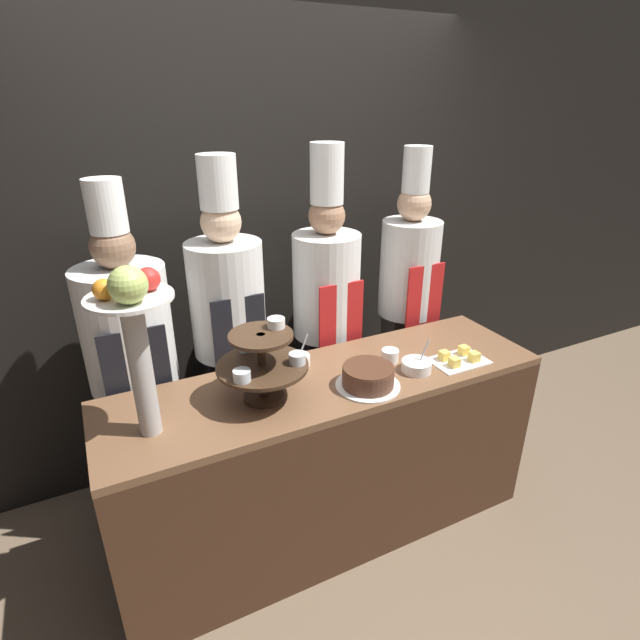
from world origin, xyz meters
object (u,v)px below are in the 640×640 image
serving_bowl_near (417,366)px  chef_right (407,293)px  fruit_pedestal (135,325)px  cake_square_tray (459,358)px  serving_bowl_far (297,360)px  chef_center_left (230,327)px  cup_white (390,356)px  chef_center_right (326,309)px  cake_round (368,377)px  tiered_stand (263,360)px  chef_left (132,358)px

serving_bowl_near → chef_right: bearing=58.1°
fruit_pedestal → chef_right: chef_right is taller
cake_square_tray → chef_right: size_ratio=0.15×
serving_bowl_far → chef_center_left: (-0.22, 0.33, 0.08)m
cup_white → serving_bowl_far: 0.45m
serving_bowl_near → chef_center_right: size_ratio=0.08×
cake_round → serving_bowl_far: size_ratio=1.91×
tiered_stand → chef_center_right: (0.57, 0.53, -0.08)m
fruit_pedestal → serving_bowl_far: bearing=18.8°
chef_left → serving_bowl_far: bearing=-25.5°
serving_bowl_near → cake_square_tray: bearing=-4.1°
tiered_stand → serving_bowl_far: 0.35m
serving_bowl_near → chef_center_right: (-0.15, 0.63, 0.07)m
chef_left → cake_round: bearing=-35.8°
cake_square_tray → chef_right: bearing=76.5°
tiered_stand → chef_left: size_ratio=0.22×
serving_bowl_far → chef_center_left: chef_center_left is taller
serving_bowl_far → chef_left: 0.78m
fruit_pedestal → cake_square_tray: 1.49m
tiered_stand → fruit_pedestal: 0.54m
cake_round → serving_bowl_near: bearing=3.3°
cup_white → chef_center_left: 0.82m
cup_white → chef_right: 0.68m
cup_white → serving_bowl_near: bearing=-66.1°
cake_square_tray → chef_left: (-1.42, 0.65, 0.03)m
cake_square_tray → serving_bowl_near: size_ratio=1.77×
cake_square_tray → chef_center_left: bearing=145.2°
serving_bowl_near → chef_center_left: bearing=137.7°
tiered_stand → chef_center_left: size_ratio=0.21×
tiered_stand → cake_round: tiered_stand is taller
fruit_pedestal → cup_white: size_ratio=8.21×
cake_square_tray → chef_right: chef_right is taller
cake_round → chef_center_right: size_ratio=0.15×
serving_bowl_far → tiered_stand: bearing=-140.0°
tiered_stand → chef_center_right: size_ratio=0.20×
chef_right → cake_round: bearing=-135.8°
fruit_pedestal → chef_left: bearing=89.3°
tiered_stand → chef_right: chef_right is taller
chef_center_right → chef_right: bearing=0.0°
fruit_pedestal → cake_round: bearing=-4.8°
serving_bowl_near → chef_left: bearing=151.7°
chef_right → tiered_stand: bearing=-154.3°
tiered_stand → cup_white: (0.66, 0.03, -0.15)m
fruit_pedestal → chef_right: (1.58, 0.58, -0.35)m
serving_bowl_far → fruit_pedestal: bearing=-161.2°
cake_square_tray → serving_bowl_near: bearing=175.9°
serving_bowl_far → chef_right: chef_right is taller
serving_bowl_near → serving_bowl_far: 0.56m
chef_center_right → fruit_pedestal: bearing=-151.0°
cup_white → cake_square_tray: (0.30, -0.15, -0.01)m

